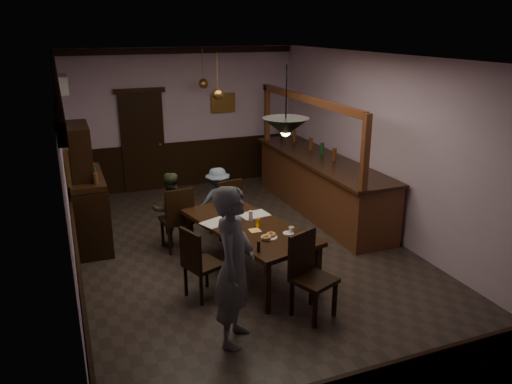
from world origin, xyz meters
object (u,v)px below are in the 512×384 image
coffee_cup (291,229)px  pendant_brass_mid (218,94)px  chair_far_left (178,216)px  sideboard (87,197)px  soda_can (258,223)px  person_seated_left (170,209)px  pendant_brass_far (203,84)px  chair_near (309,271)px  dining_table (248,229)px  chair_far_right (227,206)px  bar_counter (320,183)px  pendant_iron (286,127)px  person_seated_right (218,200)px  person_standing (234,267)px  chair_side (198,261)px

coffee_cup → pendant_brass_mid: pendant_brass_mid is taller
chair_far_left → sideboard: (-1.28, 0.82, 0.22)m
coffee_cup → soda_can: size_ratio=0.67×
person_seated_left → pendant_brass_mid: (1.09, 0.79, 1.69)m
sideboard → pendant_brass_far: pendant_brass_far is taller
chair_near → soda_can: 1.19m
coffee_cup → chair_far_left: bearing=112.8°
sideboard → pendant_brass_mid: 2.77m
person_seated_left → sideboard: 1.35m
dining_table → chair_near: (0.31, -1.28, -0.10)m
dining_table → pendant_brass_far: (0.48, 3.81, 1.61)m
chair_far_right → bar_counter: 2.11m
pendant_iron → pendant_brass_far: (0.28, 4.58, 0.03)m
chair_near → pendant_brass_far: 5.37m
dining_table → person_seated_right: person_seated_right is taller
sideboard → bar_counter: 4.21m
soda_can → pendant_brass_mid: pendant_brass_mid is taller
dining_table → pendant_brass_far: size_ratio=2.93×
pendant_brass_mid → pendant_brass_far: bearing=83.0°
person_standing → pendant_brass_mid: (0.99, 3.65, 1.37)m
coffee_cup → bar_counter: bar_counter is taller
person_seated_left → person_seated_right: bearing=-164.8°
sideboard → soda_can: bearing=-43.9°
pendant_brass_far → chair_far_left: bearing=-114.6°
soda_can → pendant_brass_far: 4.22m
chair_side → coffee_cup: size_ratio=12.31×
pendant_brass_far → soda_can: bearing=-95.5°
chair_far_right → pendant_brass_far: pendant_brass_far is taller
chair_far_left → coffee_cup: (1.20, -1.60, 0.22)m
bar_counter → chair_side: bearing=-142.9°
person_seated_right → pendant_iron: bearing=93.1°
sideboard → dining_table: bearing=-43.5°
pendant_brass_mid → pendant_iron: bearing=-91.6°
person_standing → dining_table: bearing=7.8°
sideboard → pendant_brass_mid: pendant_brass_mid is taller
dining_table → chair_near: chair_near is taller
chair_far_right → person_seated_left: bearing=-13.5°
coffee_cup → bar_counter: size_ratio=0.02×
person_standing → pendant_brass_far: bearing=21.0°
chair_far_left → soda_can: chair_far_left is taller
person_seated_right → sideboard: size_ratio=0.58×
person_standing → pendant_brass_far: size_ratio=2.28×
dining_table → person_standing: (-0.71, -1.47, 0.24)m
chair_near → coffee_cup: size_ratio=13.27×
chair_far_left → soda_can: size_ratio=8.78×
bar_counter → pendant_brass_far: (-1.69, 1.96, 1.73)m
chair_far_right → person_seated_left: (-0.94, 0.06, 0.05)m
chair_far_left → person_seated_left: (-0.06, 0.28, 0.03)m
person_seated_right → coffee_cup: (0.38, -2.10, 0.22)m
dining_table → bar_counter: bearing=40.5°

